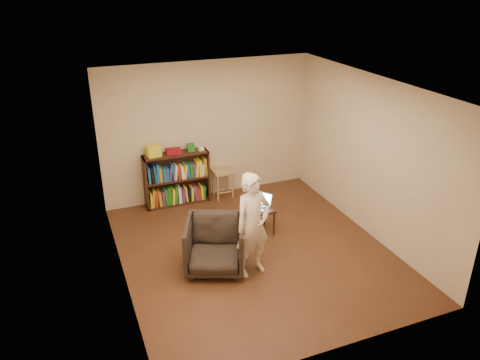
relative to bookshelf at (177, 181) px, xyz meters
name	(u,v)px	position (x,y,z in m)	size (l,w,h in m)	color
floor	(255,251)	(0.68, -2.09, -0.44)	(4.50, 4.50, 0.00)	#4A2718
ceiling	(257,87)	(0.68, -2.09, 2.16)	(4.50, 4.50, 0.00)	silver
wall_back	(208,131)	(0.68, 0.16, 0.86)	(4.00, 4.00, 0.00)	beige
wall_left	(116,198)	(-1.32, -2.09, 0.86)	(4.50, 4.50, 0.00)	beige
wall_right	(370,157)	(2.68, -2.09, 0.86)	(4.50, 4.50, 0.00)	beige
bookshelf	(177,181)	(0.00, 0.00, 0.00)	(1.20, 0.30, 1.00)	black
box_yellow	(153,151)	(-0.39, -0.01, 0.66)	(0.24, 0.18, 0.20)	yellow
red_cloth	(173,151)	(-0.03, -0.01, 0.61)	(0.27, 0.20, 0.09)	maroon
box_green	(191,147)	(0.30, 0.02, 0.63)	(0.13, 0.13, 0.13)	#237B20
box_white	(201,148)	(0.48, -0.03, 0.60)	(0.09, 0.09, 0.07)	white
stool	(223,176)	(0.88, -0.06, 0.00)	(0.38, 0.38, 0.55)	#A88A51
armchair	(215,245)	(-0.03, -2.29, -0.05)	(0.83, 0.86, 0.78)	#2D241E
side_table	(259,212)	(0.99, -1.55, -0.07)	(0.44, 0.44, 0.45)	black
laptop	(261,204)	(1.04, -1.53, 0.06)	(0.41, 0.41, 0.22)	#A6A7AB
person	(253,225)	(0.44, -2.57, 0.34)	(0.57, 0.37, 1.55)	beige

